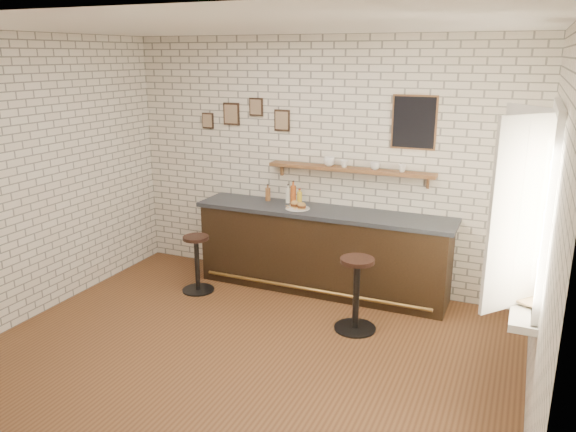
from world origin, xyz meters
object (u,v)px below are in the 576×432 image
shelf_cup_a (329,162)px  book_upper (523,297)px  bitters_bottle_brown (268,194)px  shelf_cup_b (344,164)px  bar_stool_right (356,292)px  shelf_cup_c (375,166)px  bitters_bottle_amber (293,194)px  condiment_bottle_yellow (300,198)px  ciabatta_sandwich (298,205)px  shelf_cup_d (402,168)px  bar_counter (322,250)px  bar_stool_left (197,262)px  book_lower (522,300)px  sandwich_plate (298,208)px  bitters_bottle_white (288,195)px

shelf_cup_a → book_upper: bearing=-46.6°
bitters_bottle_brown → book_upper: bearing=-30.0°
bitters_bottle_brown → shelf_cup_b: size_ratio=2.29×
bar_stool_right → shelf_cup_c: shelf_cup_c is taller
bitters_bottle_amber → condiment_bottle_yellow: size_ratio=1.47×
ciabatta_sandwich → shelf_cup_d: 1.28m
bar_counter → shelf_cup_d: size_ratio=34.67×
bar_stool_left → bar_counter: bearing=24.8°
book_lower → bar_stool_left: bearing=141.6°
bitters_bottle_amber → condiment_bottle_yellow: bitters_bottle_amber is taller
sandwich_plate → bitters_bottle_brown: bearing=156.7°
bar_counter → bitters_bottle_brown: 0.99m
ciabatta_sandwich → book_upper: bearing=-31.3°
bar_stool_left → bitters_bottle_amber: bearing=39.9°
book_upper → shelf_cup_a: bearing=171.8°
bar_stool_right → book_upper: bearing=-26.1°
shelf_cup_b → shelf_cup_c: shelf_cup_c is taller
shelf_cup_a → shelf_cup_b: 0.19m
bitters_bottle_white → shelf_cup_b: size_ratio=2.57×
shelf_cup_a → condiment_bottle_yellow: bearing=-178.7°
bitters_bottle_brown → shelf_cup_c: shelf_cup_c is taller
bitters_bottle_brown → shelf_cup_d: bearing=2.0°
sandwich_plate → bitters_bottle_amber: size_ratio=0.98×
bar_stool_left → book_lower: size_ratio=3.26×
bitters_bottle_white → book_upper: bitters_bottle_white is taller
bitters_bottle_amber → shelf_cup_a: size_ratio=2.10×
bar_stool_right → shelf_cup_b: (-0.49, 1.04, 1.12)m
ciabatta_sandwich → bitters_bottle_white: (-0.22, 0.21, 0.05)m
sandwich_plate → book_upper: bearing=-31.2°
bitters_bottle_brown → book_upper: size_ratio=0.90×
sandwich_plate → shelf_cup_a: size_ratio=2.06×
bitters_bottle_amber → shelf_cup_d: size_ratio=3.19×
bar_counter → bitters_bottle_amber: (-0.44, 0.14, 0.62)m
book_lower → shelf_cup_b: bearing=115.3°
bitters_bottle_amber → bar_stool_right: size_ratio=0.36×
ciabatta_sandwich → shelf_cup_b: size_ratio=2.53×
shelf_cup_d → book_upper: shelf_cup_d is taller
bitters_bottle_white → book_lower: bearing=-32.5°
bitters_bottle_white → bar_counter: bearing=-15.9°
shelf_cup_c → shelf_cup_d: shelf_cup_c is taller
shelf_cup_d → book_upper: bearing=-80.8°
sandwich_plate → bar_stool_left: bearing=-152.2°
shelf_cup_a → shelf_cup_b: size_ratio=1.49×
shelf_cup_c → bitters_bottle_amber: bearing=107.3°
bitters_bottle_white → bitters_bottle_brown: bearing=180.0°
book_lower → book_upper: size_ratio=0.92×
shelf_cup_b → bar_counter: bearing=-176.3°
bar_stool_right → bar_stool_left: bearing=174.3°
bar_counter → shelf_cup_a: size_ratio=22.84×
bar_stool_left → book_upper: bearing=-15.0°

